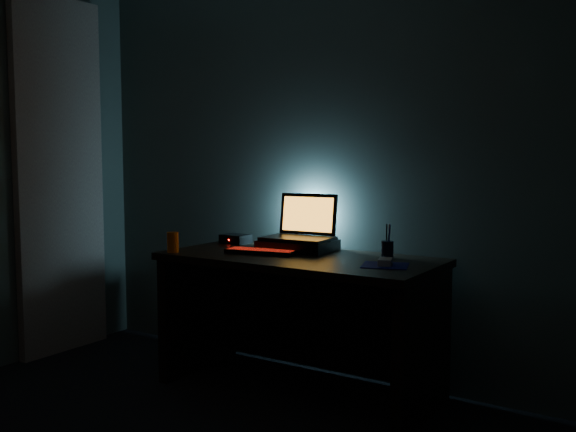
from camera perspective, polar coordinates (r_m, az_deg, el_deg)
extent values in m
cube|color=#444E48|center=(3.75, 4.08, 4.80)|extent=(3.50, 0.00, 2.50)
cube|color=black|center=(3.46, 0.98, -3.88)|extent=(1.50, 0.70, 0.04)
cube|color=black|center=(3.95, -7.90, -8.33)|extent=(0.06, 0.64, 0.71)
cube|color=black|center=(3.24, 11.93, -11.45)|extent=(0.06, 0.64, 0.71)
cube|color=black|center=(3.82, 3.62, -8.77)|extent=(1.38, 0.02, 0.65)
cube|color=beige|center=(4.44, -19.61, 3.28)|extent=(0.06, 0.65, 2.30)
cube|color=black|center=(3.64, 0.88, -2.62)|extent=(0.42, 0.33, 0.06)
cube|color=black|center=(3.64, 0.89, -2.01)|extent=(0.40, 0.29, 0.02)
cube|color=black|center=(3.74, 1.81, 0.17)|extent=(0.36, 0.07, 0.24)
cube|color=orange|center=(3.73, 1.75, 0.16)|extent=(0.32, 0.05, 0.20)
cube|color=black|center=(3.53, -2.40, -3.19)|extent=(0.41, 0.20, 0.02)
cube|color=red|center=(3.53, -2.40, -2.99)|extent=(0.39, 0.18, 0.00)
cube|color=#0C1259|center=(3.17, 8.63, -4.36)|extent=(0.27, 0.26, 0.00)
cube|color=gray|center=(3.17, 8.64, -4.04)|extent=(0.09, 0.12, 0.03)
cylinder|color=black|center=(3.41, 8.83, -2.98)|extent=(0.08, 0.08, 0.09)
cylinder|color=#DF590B|center=(3.63, -10.20, -2.30)|extent=(0.07, 0.07, 0.11)
cube|color=black|center=(3.96, -4.67, -2.04)|extent=(0.17, 0.14, 0.05)
sphere|color=#FF0C07|center=(3.91, -5.29, -2.13)|extent=(0.01, 0.01, 0.01)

